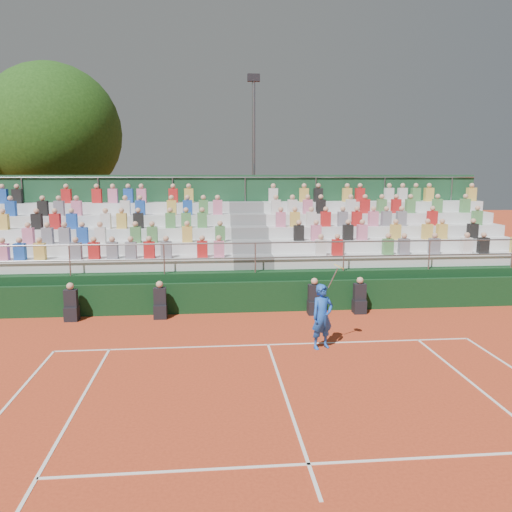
{
  "coord_description": "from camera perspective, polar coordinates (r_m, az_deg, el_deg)",
  "views": [
    {
      "loc": [
        -1.47,
        -12.52,
        4.5
      ],
      "look_at": [
        0.0,
        3.5,
        1.8
      ],
      "focal_mm": 35.0,
      "sensor_mm": 36.0,
      "label": 1
    }
  ],
  "objects": [
    {
      "name": "ground",
      "position": [
        13.39,
        1.39,
        -10.12
      ],
      "size": [
        90.0,
        90.0,
        0.0
      ],
      "primitive_type": "plane",
      "color": "#C74321",
      "rests_on": "ground"
    },
    {
      "name": "courtside_wall",
      "position": [
        16.29,
        0.1,
        -4.69
      ],
      "size": [
        20.0,
        0.15,
        1.0
      ],
      "primitive_type": "cube",
      "color": "black",
      "rests_on": "ground"
    },
    {
      "name": "line_officials",
      "position": [
        15.8,
        -3.14,
        -5.24
      ],
      "size": [
        9.45,
        0.4,
        1.19
      ],
      "color": "black",
      "rests_on": "ground"
    },
    {
      "name": "grandstand",
      "position": [
        19.32,
        -0.83,
        -0.64
      ],
      "size": [
        20.0,
        5.2,
        4.4
      ],
      "color": "black",
      "rests_on": "ground"
    },
    {
      "name": "tennis_player",
      "position": [
        13.01,
        7.59,
        -6.84
      ],
      "size": [
        0.89,
        0.6,
        2.22
      ],
      "color": "blue",
      "rests_on": "ground"
    },
    {
      "name": "tree_east",
      "position": [
        27.42,
        -22.23,
        12.87
      ],
      "size": [
        6.74,
        6.74,
        9.81
      ],
      "color": "#3B2815",
      "rests_on": "ground"
    },
    {
      "name": "floodlight_mast",
      "position": [
        25.18,
        -0.27,
        11.32
      ],
      "size": [
        0.6,
        0.25,
        9.19
      ],
      "color": "gray",
      "rests_on": "ground"
    }
  ]
}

